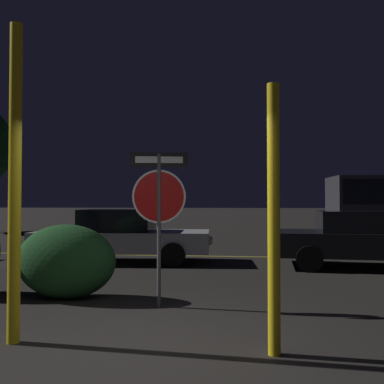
% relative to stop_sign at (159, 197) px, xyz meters
% --- Properties ---
extents(ground_plane, '(260.00, 260.00, 0.00)m').
position_rel_stop_sign_xyz_m(ground_plane, '(0.18, -1.99, -1.65)').
color(ground_plane, black).
extents(road_center_stripe, '(39.33, 0.12, 0.01)m').
position_rel_stop_sign_xyz_m(road_center_stripe, '(0.18, 6.17, -1.64)').
color(road_center_stripe, gold).
rests_on(road_center_stripe, ground_plane).
extents(stop_sign, '(0.86, 0.20, 2.32)m').
position_rel_stop_sign_xyz_m(stop_sign, '(0.00, 0.00, 0.00)').
color(stop_sign, '#4C4C51').
rests_on(stop_sign, ground_plane).
extents(yellow_pole_left, '(0.14, 0.14, 3.59)m').
position_rel_stop_sign_xyz_m(yellow_pole_left, '(-1.29, -1.82, 0.15)').
color(yellow_pole_left, yellow).
rests_on(yellow_pole_left, ground_plane).
extents(yellow_pole_right, '(0.13, 0.13, 2.80)m').
position_rel_stop_sign_xyz_m(yellow_pole_right, '(1.58, -1.86, -0.24)').
color(yellow_pole_right, yellow).
rests_on(yellow_pole_right, ground_plane).
extents(hedge_bush_2, '(1.66, 0.95, 1.21)m').
position_rel_stop_sign_xyz_m(hedge_bush_2, '(-1.61, 0.35, -1.04)').
color(hedge_bush_2, '#1E4C23').
rests_on(hedge_bush_2, ground_plane).
extents(passing_car_2, '(4.72, 2.10, 1.39)m').
position_rel_stop_sign_xyz_m(passing_car_2, '(-1.92, 4.63, -0.96)').
color(passing_car_2, silver).
rests_on(passing_car_2, ground_plane).
extents(passing_car_3, '(4.10, 2.25, 1.36)m').
position_rel_stop_sign_xyz_m(passing_car_3, '(3.98, 4.41, -0.96)').
color(passing_car_3, black).
rests_on(passing_car_3, ground_plane).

